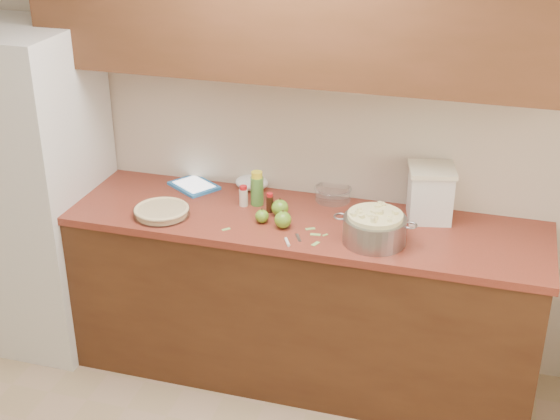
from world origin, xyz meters
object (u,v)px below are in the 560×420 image
(pie, at_px, (162,211))
(flour_canister, at_px, (430,193))
(colander, at_px, (375,228))
(tablet, at_px, (194,186))

(pie, height_order, flour_canister, flour_canister)
(colander, bearing_deg, tablet, 161.43)
(tablet, bearing_deg, pie, -59.51)
(pie, xyz_separation_m, tablet, (0.02, 0.38, -0.01))
(pie, bearing_deg, colander, 1.18)
(colander, xyz_separation_m, flour_canister, (0.22, 0.33, 0.07))
(pie, bearing_deg, tablet, 86.83)
(pie, distance_m, colander, 1.08)
(colander, relative_size, tablet, 1.27)
(colander, distance_m, flour_canister, 0.40)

